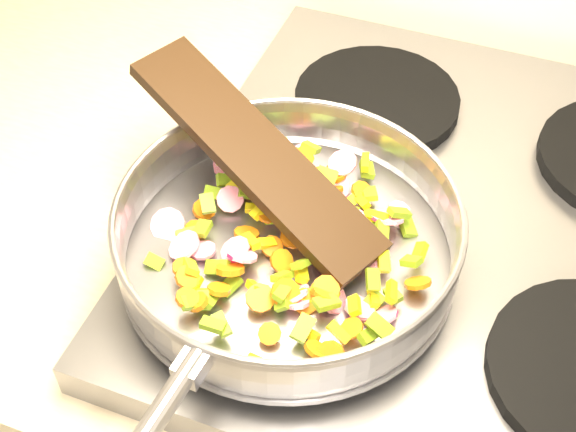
% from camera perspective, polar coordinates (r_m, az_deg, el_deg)
% --- Properties ---
extents(cooktop, '(0.60, 0.60, 0.04)m').
position_cam_1_polar(cooktop, '(0.84, 12.55, -1.25)').
color(cooktop, '#939399').
rests_on(cooktop, counter_top).
extents(grate_fl, '(0.19, 0.19, 0.02)m').
position_cam_1_polar(grate_fl, '(0.75, 0.20, -4.52)').
color(grate_fl, black).
rests_on(grate_fl, cooktop).
extents(grate_bl, '(0.19, 0.19, 0.02)m').
position_cam_1_polar(grate_bl, '(0.94, 6.33, 8.19)').
color(grate_bl, black).
rests_on(grate_bl, cooktop).
extents(saute_pan, '(0.36, 0.53, 0.06)m').
position_cam_1_polar(saute_pan, '(0.73, -0.07, -1.29)').
color(saute_pan, '#9E9EA5').
rests_on(saute_pan, grate_fl).
extents(vegetable_heap, '(0.28, 0.27, 0.04)m').
position_cam_1_polar(vegetable_heap, '(0.75, 0.59, -1.57)').
color(vegetable_heap, '#D3660E').
rests_on(vegetable_heap, saute_pan).
extents(wooden_spatula, '(0.29, 0.18, 0.10)m').
position_cam_1_polar(wooden_spatula, '(0.76, -2.26, 4.31)').
color(wooden_spatula, black).
rests_on(wooden_spatula, saute_pan).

